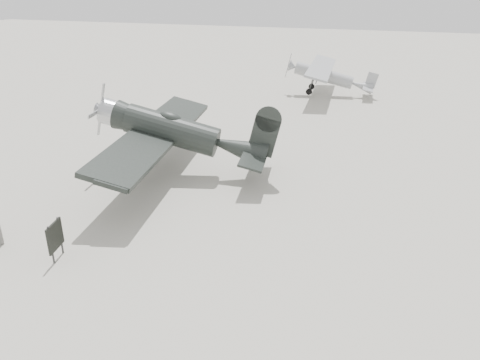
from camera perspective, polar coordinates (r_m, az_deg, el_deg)
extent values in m
plane|color=#A19B8F|center=(17.31, -6.91, -8.07)|extent=(160.00, 160.00, 0.00)
cylinder|color=black|center=(22.89, -8.26, 5.90)|extent=(4.65, 2.03, 1.43)
cone|color=black|center=(22.09, 0.13, 5.64)|extent=(2.81, 1.68, 1.33)
cylinder|color=#ADAFB1|center=(24.02, -15.40, 6.13)|extent=(1.08, 1.38, 1.27)
cone|color=#ADAFB1|center=(24.28, -16.72, 6.17)|extent=(0.43, 0.62, 0.57)
cube|color=#ADAFB1|center=(24.25, -16.57, 6.16)|extent=(0.09, 0.19, 2.66)
ellipsoid|color=black|center=(22.78, -8.85, 7.44)|extent=(1.21, 0.84, 0.47)
cube|color=black|center=(23.23, -9.90, 5.12)|extent=(3.80, 12.44, 0.22)
cube|color=black|center=(21.96, 2.24, 5.65)|extent=(1.70, 4.40, 0.10)
cube|color=black|center=(21.69, 2.68, 7.81)|extent=(1.23, 0.27, 1.84)
cylinder|color=black|center=(22.64, -11.76, 0.70)|extent=(0.71, 0.26, 0.69)
cylinder|color=black|center=(25.04, -9.54, 3.11)|extent=(0.71, 0.26, 0.69)
cylinder|color=#333333|center=(22.39, -11.91, 2.32)|extent=(0.13, 0.13, 1.43)
cylinder|color=#333333|center=(24.82, -9.65, 4.60)|extent=(0.13, 0.13, 1.43)
cylinder|color=black|center=(22.09, 2.88, 4.40)|extent=(0.23, 0.11, 0.22)
cylinder|color=#95989A|center=(39.76, 10.18, 12.46)|extent=(4.83, 1.31, 1.01)
cone|color=#95989A|center=(39.67, 14.90, 12.03)|extent=(1.71, 1.02, 0.92)
cone|color=#95989A|center=(40.03, 6.29, 12.75)|extent=(0.61, 0.99, 0.95)
cube|color=#95989A|center=(40.08, 5.76, 12.79)|extent=(0.05, 0.13, 2.02)
cube|color=#95989A|center=(39.69, 9.69, 13.31)|extent=(2.38, 10.19, 0.17)
cube|color=#95989A|center=(39.67, 15.58, 12.03)|extent=(1.02, 3.17, 0.07)
cube|color=#95989A|center=(39.57, 15.81, 12.86)|extent=(0.83, 0.13, 1.19)
cylinder|color=black|center=(39.12, 8.82, 10.28)|extent=(0.52, 0.16, 0.51)
cylinder|color=black|center=(41.08, 9.12, 10.89)|extent=(0.52, 0.16, 0.51)
cylinder|color=#333333|center=(39.00, 8.87, 11.03)|extent=(0.09, 0.09, 1.10)
cylinder|color=#333333|center=(40.97, 9.16, 11.60)|extent=(0.09, 0.09, 1.10)
cylinder|color=black|center=(39.74, 15.80, 11.55)|extent=(0.17, 0.07, 0.17)
cylinder|color=#333333|center=(17.14, -22.05, -7.38)|extent=(0.08, 0.08, 1.42)
cylinder|color=#333333|center=(17.63, -21.07, -6.32)|extent=(0.08, 0.08, 1.42)
cube|color=black|center=(17.31, -21.63, -6.37)|extent=(0.25, 0.98, 0.98)
cube|color=beige|center=(17.30, -21.77, -6.20)|extent=(0.15, 0.75, 0.20)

